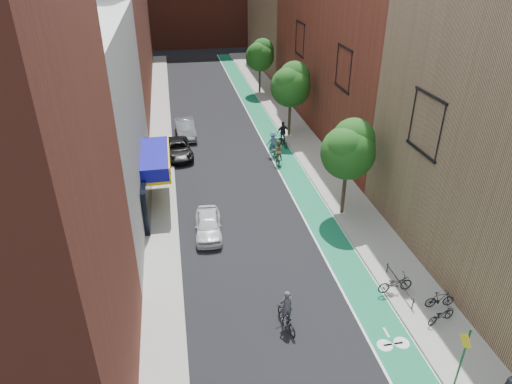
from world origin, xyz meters
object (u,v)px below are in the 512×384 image
parked_car_black (178,149)px  cyclist_lane_far (273,145)px  parked_car_silver (186,129)px  cyclist_lead (286,316)px  cyclist_lane_near (278,154)px  parked_car_white (208,225)px  cyclist_lane_mid (283,137)px

parked_car_black → cyclist_lane_far: size_ratio=2.32×
cyclist_lane_far → parked_car_silver: bearing=-51.9°
cyclist_lane_far → parked_car_black: bearing=-21.8°
parked_car_black → cyclist_lane_far: (7.80, -1.22, 0.29)m
cyclist_lead → cyclist_lane_near: size_ratio=0.99×
parked_car_black → cyclist_lane_near: (7.80, -3.05, 0.21)m
parked_car_white → cyclist_lane_mid: size_ratio=1.75×
parked_car_black → parked_car_silver: 4.46m
cyclist_lane_mid → cyclist_lead: bearing=66.2°
cyclist_lane_far → cyclist_lane_near: bearing=77.1°
parked_car_white → cyclist_lane_near: cyclist_lane_near is taller
cyclist_lane_mid → parked_car_silver: bearing=-35.5°
parked_car_white → parked_car_silver: bearing=95.5°
parked_car_white → parked_car_silver: parked_car_silver is taller
parked_car_black → cyclist_lane_far: bearing=-14.0°
parked_car_black → cyclist_lead: cyclist_lead is taller
parked_car_black → cyclist_lane_near: bearing=-26.5°
parked_car_black → cyclist_lane_mid: size_ratio=2.15×
parked_car_silver → cyclist_lane_near: size_ratio=2.25×
parked_car_white → cyclist_lane_mid: cyclist_lane_mid is taller
parked_car_silver → cyclist_lane_mid: cyclist_lane_mid is taller
parked_car_silver → cyclist_lead: cyclist_lead is taller
parked_car_silver → cyclist_lead: (3.29, -24.74, -0.09)m
cyclist_lane_mid → cyclist_lane_near: bearing=59.5°
parked_car_white → cyclist_lane_near: size_ratio=1.89×
cyclist_lane_near → cyclist_lane_mid: (1.31, 3.60, -0.00)m
parked_car_silver → cyclist_lane_far: bearing=-41.2°
cyclist_lane_far → cyclist_lane_mid: bearing=-139.5°
cyclist_lane_mid → parked_car_white: bearing=48.0°
cyclist_lead → cyclist_lane_far: (3.62, 19.15, 0.28)m
parked_car_black → cyclist_lane_mid: 9.13m
cyclist_lane_near → cyclist_lane_mid: bearing=-107.1°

